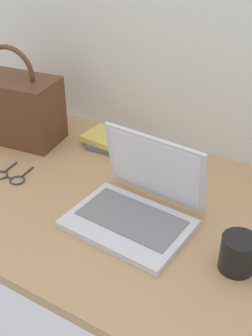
{
  "coord_description": "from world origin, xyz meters",
  "views": [
    {
      "loc": [
        0.57,
        -0.85,
        0.79
      ],
      "look_at": [
        0.06,
        0.0,
        0.15
      ],
      "focal_mm": 47.71,
      "sensor_mm": 36.0,
      "label": 1
    }
  ],
  "objects_px": {
    "coffee_mug": "(239,254)",
    "eyeglasses": "(10,177)",
    "book_stack": "(113,142)",
    "laptop": "(138,204)",
    "handbag": "(16,107)"
  },
  "relations": [
    {
      "from": "eyeglasses",
      "to": "book_stack",
      "type": "relative_size",
      "value": 0.56
    },
    {
      "from": "laptop",
      "to": "coffee_mug",
      "type": "distance_m",
      "value": 0.29
    },
    {
      "from": "eyeglasses",
      "to": "laptop",
      "type": "bearing_deg",
      "value": 5.25
    },
    {
      "from": "coffee_mug",
      "to": "book_stack",
      "type": "distance_m",
      "value": 0.64
    },
    {
      "from": "laptop",
      "to": "book_stack",
      "type": "distance_m",
      "value": 0.39
    },
    {
      "from": "laptop",
      "to": "coffee_mug",
      "type": "xyz_separation_m",
      "value": [
        0.29,
        -0.04,
        -0.0
      ]
    },
    {
      "from": "coffee_mug",
      "to": "eyeglasses",
      "type": "height_order",
      "value": "coffee_mug"
    },
    {
      "from": "coffee_mug",
      "to": "handbag",
      "type": "bearing_deg",
      "value": 166.65
    },
    {
      "from": "eyeglasses",
      "to": "book_stack",
      "type": "distance_m",
      "value": 0.36
    },
    {
      "from": "eyeglasses",
      "to": "handbag",
      "type": "bearing_deg",
      "value": 125.98
    },
    {
      "from": "laptop",
      "to": "coffee_mug",
      "type": "height_order",
      "value": "laptop"
    },
    {
      "from": "laptop",
      "to": "eyeglasses",
      "type": "bearing_deg",
      "value": -174.75
    },
    {
      "from": "coffee_mug",
      "to": "handbag",
      "type": "xyz_separation_m",
      "value": [
        -0.87,
        0.21,
        0.07
      ]
    },
    {
      "from": "laptop",
      "to": "eyeglasses",
      "type": "xyz_separation_m",
      "value": [
        -0.43,
        -0.04,
        -0.04
      ]
    },
    {
      "from": "book_stack",
      "to": "eyeglasses",
      "type": "bearing_deg",
      "value": -117.25
    }
  ]
}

